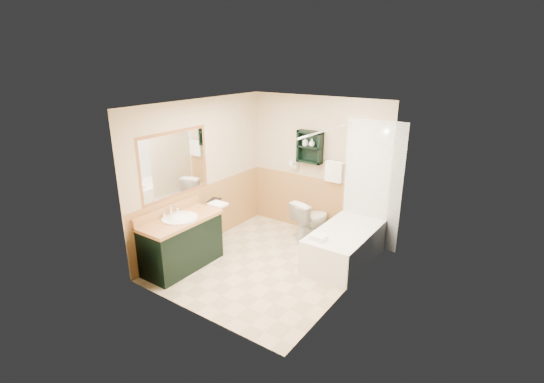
% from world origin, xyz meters
% --- Properties ---
extents(floor, '(3.00, 3.00, 0.00)m').
position_xyz_m(floor, '(0.00, 0.00, 0.00)').
color(floor, beige).
rests_on(floor, ground).
extents(back_wall, '(2.60, 0.04, 2.40)m').
position_xyz_m(back_wall, '(0.00, 1.52, 1.20)').
color(back_wall, beige).
rests_on(back_wall, ground).
extents(left_wall, '(0.04, 3.00, 2.40)m').
position_xyz_m(left_wall, '(-1.32, 0.00, 1.20)').
color(left_wall, beige).
rests_on(left_wall, ground).
extents(right_wall, '(0.04, 3.00, 2.40)m').
position_xyz_m(right_wall, '(1.32, 0.00, 1.20)').
color(right_wall, beige).
rests_on(right_wall, ground).
extents(ceiling, '(2.60, 3.00, 0.04)m').
position_xyz_m(ceiling, '(0.00, 0.00, 2.42)').
color(ceiling, white).
rests_on(ceiling, back_wall).
extents(wainscot_left, '(2.98, 2.98, 1.00)m').
position_xyz_m(wainscot_left, '(-1.29, 0.00, 0.50)').
color(wainscot_left, tan).
rests_on(wainscot_left, left_wall).
extents(wainscot_back, '(2.58, 2.58, 1.00)m').
position_xyz_m(wainscot_back, '(0.00, 1.49, 0.50)').
color(wainscot_back, tan).
rests_on(wainscot_back, back_wall).
extents(mirror_frame, '(1.30, 1.30, 1.00)m').
position_xyz_m(mirror_frame, '(-1.27, -0.55, 1.50)').
color(mirror_frame, '#995832').
rests_on(mirror_frame, left_wall).
extents(mirror_glass, '(1.20, 1.20, 0.90)m').
position_xyz_m(mirror_glass, '(-1.27, -0.55, 1.50)').
color(mirror_glass, white).
rests_on(mirror_glass, left_wall).
extents(tile_right, '(1.50, 1.50, 2.10)m').
position_xyz_m(tile_right, '(1.28, 0.75, 1.05)').
color(tile_right, white).
rests_on(tile_right, right_wall).
extents(tile_back, '(0.95, 0.95, 2.10)m').
position_xyz_m(tile_back, '(1.03, 1.48, 1.05)').
color(tile_back, white).
rests_on(tile_back, back_wall).
extents(tile_accent, '(1.50, 1.50, 0.10)m').
position_xyz_m(tile_accent, '(1.27, 0.75, 1.90)').
color(tile_accent, '#144730').
rests_on(tile_accent, right_wall).
extents(wall_shelf, '(0.45, 0.15, 0.55)m').
position_xyz_m(wall_shelf, '(-0.10, 1.41, 1.55)').
color(wall_shelf, black).
rests_on(wall_shelf, back_wall).
extents(hair_dryer, '(0.10, 0.24, 0.18)m').
position_xyz_m(hair_dryer, '(-0.40, 1.43, 1.20)').
color(hair_dryer, silver).
rests_on(hair_dryer, back_wall).
extents(towel_bar, '(0.40, 0.06, 0.40)m').
position_xyz_m(towel_bar, '(0.35, 1.45, 1.35)').
color(towel_bar, white).
rests_on(towel_bar, back_wall).
extents(curtain_rod, '(0.03, 1.60, 0.03)m').
position_xyz_m(curtain_rod, '(0.53, 0.75, 2.00)').
color(curtain_rod, silver).
rests_on(curtain_rod, back_wall).
extents(shower_curtain, '(1.05, 1.05, 1.70)m').
position_xyz_m(shower_curtain, '(0.53, 0.92, 1.15)').
color(shower_curtain, beige).
rests_on(shower_curtain, curtain_rod).
extents(vanity, '(0.59, 1.23, 0.78)m').
position_xyz_m(vanity, '(-0.99, -0.78, 0.39)').
color(vanity, black).
rests_on(vanity, ground).
extents(bathtub, '(0.78, 1.50, 0.52)m').
position_xyz_m(bathtub, '(0.93, 0.78, 0.26)').
color(bathtub, white).
rests_on(bathtub, ground).
extents(toilet, '(0.58, 0.79, 0.69)m').
position_xyz_m(toilet, '(0.10, 1.17, 0.35)').
color(toilet, white).
rests_on(toilet, ground).
extents(counter_towel, '(0.27, 0.21, 0.04)m').
position_xyz_m(counter_towel, '(-0.89, -0.07, 0.80)').
color(counter_towel, white).
rests_on(counter_towel, vanity).
extents(vanity_book, '(0.18, 0.08, 0.24)m').
position_xyz_m(vanity_book, '(-1.16, 0.01, 0.90)').
color(vanity_book, black).
rests_on(vanity_book, vanity).
extents(tub_towel, '(0.22, 0.18, 0.07)m').
position_xyz_m(tub_towel, '(0.74, 0.24, 0.55)').
color(tub_towel, white).
rests_on(tub_towel, bathtub).
extents(soap_bottle_a, '(0.10, 0.15, 0.06)m').
position_xyz_m(soap_bottle_a, '(-0.19, 1.40, 1.60)').
color(soap_bottle_a, white).
rests_on(soap_bottle_a, wall_shelf).
extents(soap_bottle_b, '(0.12, 0.15, 0.10)m').
position_xyz_m(soap_bottle_b, '(-0.06, 1.40, 1.62)').
color(soap_bottle_b, white).
rests_on(soap_bottle_b, wall_shelf).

